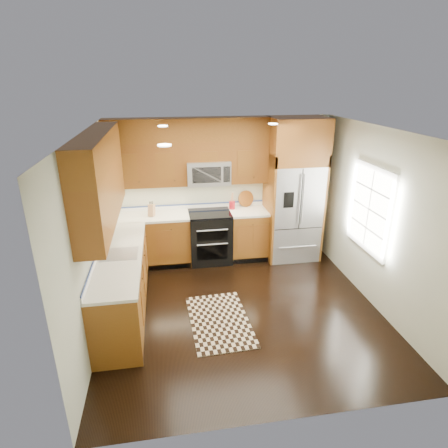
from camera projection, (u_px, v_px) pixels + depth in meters
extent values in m
plane|color=black|center=(241.00, 308.00, 5.61)|extent=(4.00, 4.00, 0.00)
cube|color=beige|center=(221.00, 188.00, 6.97)|extent=(4.00, 0.02, 2.60)
cube|color=beige|center=(91.00, 237.00, 4.83)|extent=(0.02, 4.00, 2.60)
cube|color=beige|center=(377.00, 220.00, 5.43)|extent=(0.02, 4.00, 2.60)
cube|color=white|center=(370.00, 209.00, 5.57)|extent=(0.04, 1.10, 1.30)
cube|color=white|center=(369.00, 209.00, 5.57)|extent=(0.02, 0.95, 1.15)
cube|color=brown|center=(152.00, 241.00, 6.81)|extent=(1.37, 0.60, 0.90)
cube|color=brown|center=(249.00, 235.00, 7.08)|extent=(0.72, 0.60, 0.90)
cube|color=brown|center=(123.00, 285.00, 5.37)|extent=(0.60, 2.40, 0.90)
cube|color=silver|center=(192.00, 214.00, 6.74)|extent=(2.85, 0.62, 0.04)
cube|color=silver|center=(120.00, 255.00, 5.20)|extent=(0.62, 2.40, 0.04)
cube|color=brown|center=(189.00, 163.00, 6.54)|extent=(2.85, 0.33, 0.75)
cube|color=brown|center=(102.00, 193.00, 4.85)|extent=(0.33, 2.40, 0.75)
cube|color=brown|center=(188.00, 130.00, 6.33)|extent=(2.85, 0.33, 0.40)
cube|color=brown|center=(96.00, 149.00, 4.64)|extent=(0.33, 2.40, 0.40)
cube|color=black|center=(210.00, 237.00, 6.93)|extent=(0.76, 0.64, 0.92)
cube|color=black|center=(210.00, 213.00, 6.76)|extent=(0.76, 0.60, 0.02)
cube|color=black|center=(212.00, 236.00, 6.59)|extent=(0.55, 0.01, 0.18)
cube|color=black|center=(212.00, 252.00, 6.70)|extent=(0.55, 0.01, 0.28)
cylinder|color=#B2B2B7|center=(212.00, 230.00, 6.52)|extent=(0.55, 0.02, 0.02)
cylinder|color=#B2B2B7|center=(212.00, 244.00, 6.62)|extent=(0.55, 0.02, 0.02)
cube|color=#B2B2B7|center=(208.00, 172.00, 6.61)|extent=(0.76, 0.40, 0.42)
cube|color=black|center=(207.00, 175.00, 6.43)|extent=(0.50, 0.01, 0.28)
cube|color=#B2B2B7|center=(292.00, 211.00, 6.97)|extent=(0.90, 0.74, 1.80)
cube|color=black|center=(301.00, 199.00, 6.50)|extent=(0.01, 0.01, 1.08)
cube|color=black|center=(289.00, 200.00, 6.46)|extent=(0.18, 0.01, 0.28)
cube|color=brown|center=(268.00, 207.00, 6.86)|extent=(0.04, 0.74, 2.00)
cube|color=brown|center=(317.00, 205.00, 7.00)|extent=(0.04, 0.74, 2.00)
cube|color=brown|center=(297.00, 141.00, 6.49)|extent=(0.98, 0.74, 0.80)
cube|color=#B2B2B7|center=(119.00, 253.00, 5.19)|extent=(0.50, 0.42, 0.02)
cylinder|color=#B2B2B7|center=(105.00, 239.00, 5.31)|extent=(0.02, 0.02, 0.28)
torus|color=#B2B2B7|center=(104.00, 233.00, 5.19)|extent=(0.18, 0.02, 0.18)
cube|color=black|center=(220.00, 321.00, 5.31)|extent=(0.87, 1.39, 0.01)
cube|color=tan|center=(152.00, 210.00, 6.59)|extent=(0.13, 0.16, 0.21)
cylinder|color=#A4141E|center=(232.00, 205.00, 6.95)|extent=(0.11, 0.11, 0.15)
cylinder|color=brown|center=(246.00, 206.00, 7.11)|extent=(0.38, 0.38, 0.02)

